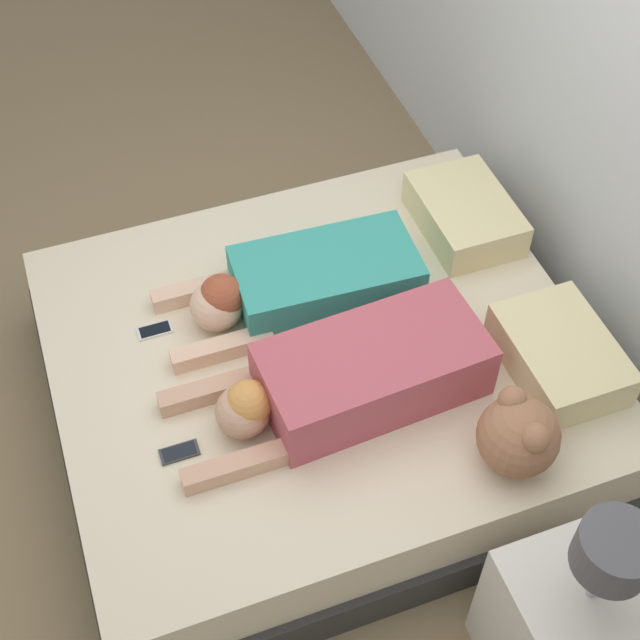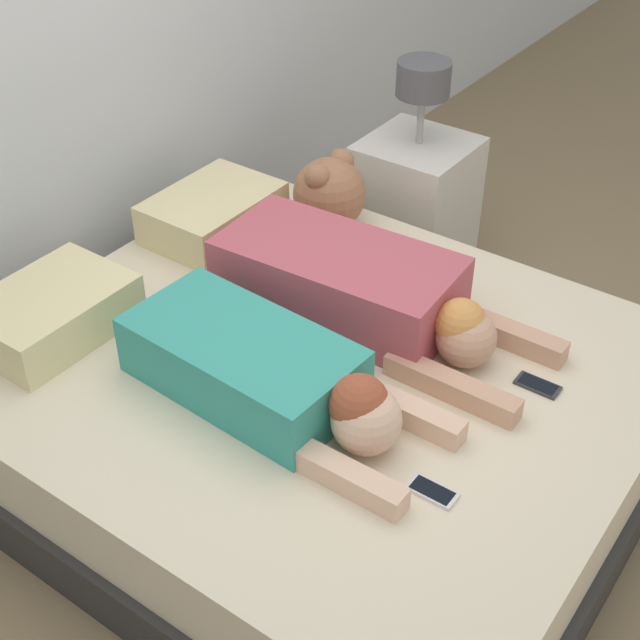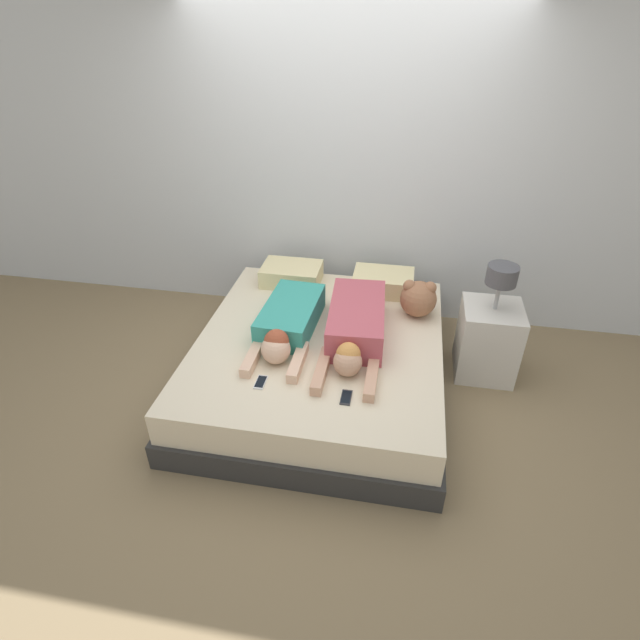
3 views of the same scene
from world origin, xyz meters
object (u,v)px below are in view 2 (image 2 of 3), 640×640
at_px(person_left, 272,375).
at_px(nightstand, 415,197).
at_px(bed, 320,410).
at_px(cell_phone_right, 538,385).
at_px(plush_toy, 329,192).
at_px(pillow_head_left, 52,312).
at_px(cell_phone_left, 432,491).
at_px(person_right, 359,290).
at_px(pillow_head_right, 213,213).

distance_m(person_left, nightstand, 1.52).
xyz_separation_m(bed, cell_phone_right, (0.27, -0.60, 0.22)).
xyz_separation_m(cell_phone_right, plush_toy, (0.40, 1.05, 0.14)).
bearing_deg(plush_toy, pillow_head_left, 162.69).
bearing_deg(cell_phone_right, cell_phone_left, 175.44).
height_order(pillow_head_left, person_right, person_right).
distance_m(cell_phone_left, plush_toy, 1.39).
xyz_separation_m(cell_phone_left, plush_toy, (0.95, 1.00, 0.14)).
bearing_deg(plush_toy, cell_phone_left, -133.52).
bearing_deg(nightstand, person_right, -159.81).
bearing_deg(bed, person_right, 4.91).
height_order(person_left, person_right, person_right).
bearing_deg(bed, plush_toy, 33.25).
relative_size(cell_phone_right, plush_toy, 0.46).
xyz_separation_m(bed, nightstand, (1.22, 0.38, 0.11)).
bearing_deg(pillow_head_right, pillow_head_left, 180.00).
bearing_deg(person_left, bed, -0.09).
xyz_separation_m(pillow_head_left, plush_toy, (1.06, -0.33, 0.07)).
height_order(bed, nightstand, nightstand).
relative_size(person_left, person_right, 0.89).
bearing_deg(plush_toy, cell_phone_right, -110.97).
bearing_deg(nightstand, person_left, -165.43).
distance_m(pillow_head_right, plush_toy, 0.44).
height_order(bed, pillow_head_right, pillow_head_right).
relative_size(person_right, plush_toy, 3.93).
bearing_deg(person_left, pillow_head_left, 101.05).
bearing_deg(pillow_head_left, plush_toy, -17.31).
relative_size(cell_phone_left, nightstand, 0.15).
bearing_deg(nightstand, pillow_head_right, 154.73).
bearing_deg(cell_phone_left, pillow_head_right, 63.47).
height_order(person_left, plush_toy, plush_toy).
height_order(pillow_head_right, plush_toy, plush_toy).
xyz_separation_m(person_left, plush_toy, (0.91, 0.44, 0.05)).
bearing_deg(person_left, pillow_head_right, 51.05).
height_order(cell_phone_left, plush_toy, plush_toy).
bearing_deg(bed, cell_phone_right, -65.72).
height_order(plush_toy, nightstand, nightstand).
height_order(person_left, nightstand, nightstand).
bearing_deg(nightstand, cell_phone_right, -133.94).
xyz_separation_m(person_right, cell_phone_left, (-0.53, -0.58, -0.11)).
xyz_separation_m(person_left, nightstand, (1.46, 0.38, -0.20)).
distance_m(pillow_head_left, plush_toy, 1.11).
distance_m(bed, pillow_head_right, 0.91).
height_order(cell_phone_right, nightstand, nightstand).
xyz_separation_m(person_left, cell_phone_right, (0.51, -0.61, -0.09)).
distance_m(cell_phone_right, nightstand, 1.37).
xyz_separation_m(pillow_head_left, pillow_head_right, (0.78, 0.00, 0.00)).
bearing_deg(cell_phone_right, person_right, 92.33).
bearing_deg(pillow_head_right, bed, -116.64).
relative_size(person_left, cell_phone_left, 7.56).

